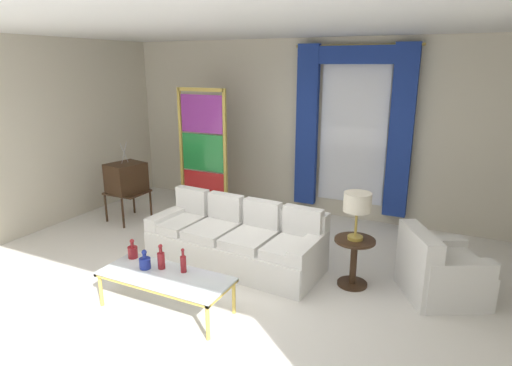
# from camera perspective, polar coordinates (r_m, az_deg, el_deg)

# --- Properties ---
(ground_plane) EXTENTS (16.00, 16.00, 0.00)m
(ground_plane) POSITION_cam_1_polar(r_m,az_deg,el_deg) (5.38, -3.73, -13.28)
(ground_plane) COLOR white
(wall_rear) EXTENTS (8.00, 0.12, 3.00)m
(wall_rear) POSITION_cam_1_polar(r_m,az_deg,el_deg) (7.59, 7.73, 7.15)
(wall_rear) COLOR beige
(wall_rear) RESTS_ON ground
(wall_left) EXTENTS (0.12, 7.00, 3.00)m
(wall_left) POSITION_cam_1_polar(r_m,az_deg,el_deg) (7.72, -25.93, 5.86)
(wall_left) COLOR beige
(wall_left) RESTS_ON ground
(ceiling_slab) EXTENTS (8.00, 7.60, 0.04)m
(ceiling_slab) POSITION_cam_1_polar(r_m,az_deg,el_deg) (5.44, 0.16, 20.07)
(ceiling_slab) COLOR white
(curtained_window) EXTENTS (2.00, 0.17, 2.70)m
(curtained_window) POSITION_cam_1_polar(r_m,az_deg,el_deg) (7.21, 12.67, 8.41)
(curtained_window) COLOR white
(curtained_window) RESTS_ON ground
(couch_white_long) EXTENTS (2.39, 1.06, 0.86)m
(couch_white_long) POSITION_cam_1_polar(r_m,az_deg,el_deg) (5.83, -2.49, -7.55)
(couch_white_long) COLOR white
(couch_white_long) RESTS_ON ground
(coffee_table) EXTENTS (1.46, 0.60, 0.41)m
(coffee_table) POSITION_cam_1_polar(r_m,az_deg,el_deg) (4.82, -11.91, -12.20)
(coffee_table) COLOR silver
(coffee_table) RESTS_ON ground
(bottle_blue_decanter) EXTENTS (0.06, 0.06, 0.28)m
(bottle_blue_decanter) POSITION_cam_1_polar(r_m,az_deg,el_deg) (4.78, -9.59, -10.36)
(bottle_blue_decanter) COLOR maroon
(bottle_blue_decanter) RESTS_ON coffee_table
(bottle_crystal_tall) EXTENTS (0.11, 0.11, 0.23)m
(bottle_crystal_tall) POSITION_cam_1_polar(r_m,az_deg,el_deg) (5.25, -16.00, -8.67)
(bottle_crystal_tall) COLOR maroon
(bottle_crystal_tall) RESTS_ON coffee_table
(bottle_amber_squat) EXTENTS (0.13, 0.13, 0.22)m
(bottle_amber_squat) POSITION_cam_1_polar(r_m,az_deg,el_deg) (4.96, -14.49, -10.09)
(bottle_amber_squat) COLOR navy
(bottle_amber_squat) RESTS_ON coffee_table
(bottle_ruby_flask) EXTENTS (0.08, 0.08, 0.29)m
(bottle_ruby_flask) POSITION_cam_1_polar(r_m,az_deg,el_deg) (4.90, -12.44, -9.80)
(bottle_ruby_flask) COLOR maroon
(bottle_ruby_flask) RESTS_ON coffee_table
(vintage_tv) EXTENTS (0.62, 0.68, 1.35)m
(vintage_tv) POSITION_cam_1_polar(r_m,az_deg,el_deg) (7.51, -16.80, 0.52)
(vintage_tv) COLOR #382314
(vintage_tv) RESTS_ON ground
(armchair_white) EXTENTS (1.10, 1.10, 0.80)m
(armchair_white) POSITION_cam_1_polar(r_m,az_deg,el_deg) (5.43, 22.97, -10.89)
(armchair_white) COLOR white
(armchair_white) RESTS_ON ground
(stained_glass_divider) EXTENTS (0.95, 0.05, 2.20)m
(stained_glass_divider) POSITION_cam_1_polar(r_m,az_deg,el_deg) (7.55, -7.04, 3.70)
(stained_glass_divider) COLOR gold
(stained_glass_divider) RESTS_ON ground
(peacock_figurine) EXTENTS (0.44, 0.60, 0.50)m
(peacock_figurine) POSITION_cam_1_polar(r_m,az_deg,el_deg) (7.21, -6.41, -3.75)
(peacock_figurine) COLOR beige
(peacock_figurine) RESTS_ON ground
(round_side_table) EXTENTS (0.48, 0.48, 0.59)m
(round_side_table) POSITION_cam_1_polar(r_m,az_deg,el_deg) (5.34, 12.81, -9.63)
(round_side_table) COLOR #382314
(round_side_table) RESTS_ON ground
(table_lamp_brass) EXTENTS (0.32, 0.32, 0.57)m
(table_lamp_brass) POSITION_cam_1_polar(r_m,az_deg,el_deg) (5.09, 13.26, -2.75)
(table_lamp_brass) COLOR #B29338
(table_lamp_brass) RESTS_ON round_side_table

